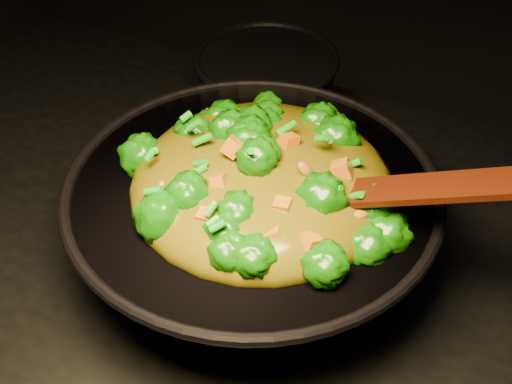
% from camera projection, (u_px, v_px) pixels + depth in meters
% --- Properties ---
extents(wok, '(0.58, 0.58, 0.12)m').
position_uv_depth(wok, '(253.00, 225.00, 0.88)').
color(wok, black).
rests_on(wok, stovetop).
extents(stir_fry, '(0.40, 0.40, 0.11)m').
position_uv_depth(stir_fry, '(262.00, 154.00, 0.80)').
color(stir_fry, '#135B06').
rests_on(stir_fry, wok).
extents(spatula, '(0.28, 0.06, 0.12)m').
position_uv_depth(spatula, '(379.00, 191.00, 0.76)').
color(spatula, '#340D04').
rests_on(spatula, wok).
extents(back_pot, '(0.27, 0.27, 0.12)m').
position_uv_depth(back_pot, '(266.00, 89.00, 1.11)').
color(back_pot, black).
rests_on(back_pot, stovetop).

